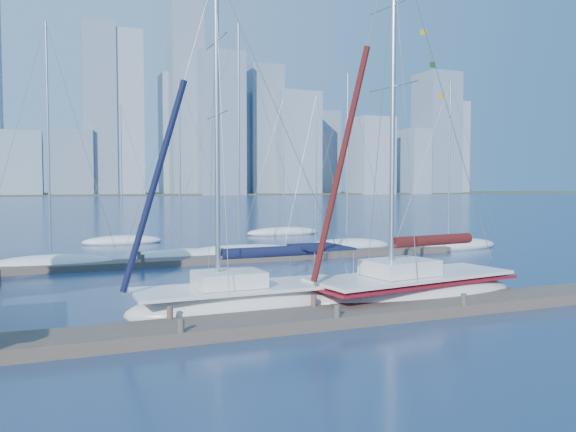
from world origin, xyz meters
name	(u,v)px	position (x,y,z in m)	size (l,w,h in m)	color
ground	(325,323)	(0.00, 0.00, 0.00)	(700.00, 700.00, 0.00)	navy
near_dock	(325,317)	(0.00, 0.00, 0.20)	(26.00, 2.00, 0.40)	#463C33
far_dock	(241,258)	(2.00, 16.00, 0.18)	(30.00, 1.80, 0.36)	#463C33
far_shore	(79,195)	(0.00, 320.00, 0.00)	(800.00, 100.00, 1.50)	#38472D
sailboat_navy	(245,287)	(-2.04, 2.43, 0.96)	(8.56, 2.98, 12.64)	white
sailboat_maroon	(412,274)	(4.73, 1.90, 1.11)	(9.68, 4.40, 15.02)	white
bg_boat_0	(51,264)	(-8.77, 16.95, 0.29)	(7.12, 3.04, 13.93)	white
bg_boat_1	(181,256)	(-1.36, 17.83, 0.25)	(6.92, 3.62, 11.56)	white
bg_boat_2	(239,253)	(2.50, 18.03, 0.29)	(9.14, 4.10, 15.32)	white
bg_boat_3	(316,250)	(8.01, 18.14, 0.23)	(5.81, 3.48, 11.07)	white
bg_boat_4	(347,246)	(11.04, 19.31, 0.28)	(7.05, 2.73, 13.05)	white
bg_boat_5	(448,245)	(18.18, 16.95, 0.27)	(8.52, 3.05, 12.55)	white
bg_boat_6	(123,241)	(-3.70, 29.85, 0.23)	(6.50, 3.43, 11.42)	white
bg_boat_7	(283,232)	(11.44, 33.00, 0.26)	(7.47, 2.67, 13.28)	white
skyline	(116,129)	(18.04, 290.44, 34.82)	(503.90, 51.31, 116.63)	gray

